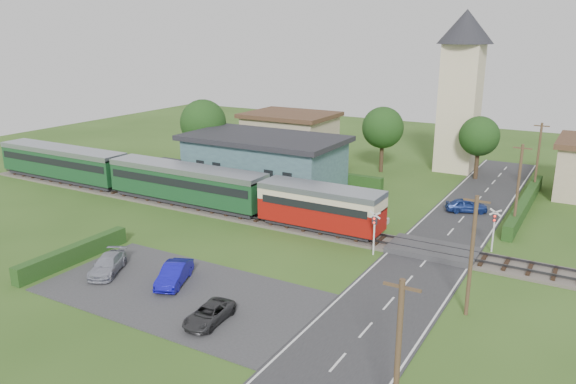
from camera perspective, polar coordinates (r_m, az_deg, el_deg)
The scene contains 31 objects.
ground at distance 43.58m, azimuth 0.98°, elevation -4.60°, with size 120.00×120.00×0.00m, color #2D4C19.
railway_track at distance 45.20m, azimuth 2.22°, elevation -3.69°, with size 76.00×3.20×0.49m.
road at distance 40.05m, azimuth 13.68°, elevation -6.97°, with size 6.00×70.00×0.05m, color #28282B.
car_park at distance 35.33m, azimuth -10.87°, elevation -10.00°, with size 17.00×9.00×0.08m, color #333335.
crossing_deck at distance 41.77m, azimuth 14.50°, elevation -5.76°, with size 6.20×3.40×0.45m, color #333335.
platform at distance 52.78m, azimuth -5.78°, elevation -0.70°, with size 30.00×3.00×0.45m, color gray.
equipment_hut at distance 57.29m, azimuth -12.34°, elevation 1.93°, with size 2.30×2.30×2.55m.
station_building at distance 56.78m, azimuth -2.44°, elevation 3.15°, with size 16.00×9.00×5.30m.
train at distance 53.47m, azimuth -12.93°, elevation 1.37°, with size 43.20×2.90×3.40m.
church_tower at distance 65.55m, azimuth 17.24°, elevation 10.87°, with size 6.00×6.00×17.60m.
house_west at distance 71.04m, azimuth 0.22°, elevation 5.88°, with size 10.80×8.80×5.50m.
hedge_carpark at distance 41.54m, azimuth -20.97°, elevation -5.91°, with size 0.80×9.00×1.20m, color #193814.
hedge_roadside at distance 54.03m, azimuth 22.93°, elevation -1.11°, with size 0.80×18.00×1.20m, color #193814.
hedge_station at distance 61.00m, azimuth -0.15°, elevation 2.11°, with size 22.00×0.80×1.30m, color #193814.
tree_a at distance 64.40m, azimuth -8.61°, elevation 6.97°, with size 5.20×5.20×8.00m.
tree_b at distance 63.42m, azimuth 9.61°, elevation 6.45°, with size 4.60×4.60×7.34m.
tree_c at distance 62.72m, azimuth 18.85°, elevation 5.37°, with size 4.20×4.20×6.78m.
utility_pole_a at distance 21.95m, azimuth 11.05°, elevation -16.71°, with size 1.40×0.22×7.00m.
utility_pole_b at distance 32.40m, azimuth 18.15°, elevation -6.07°, with size 1.40×0.22×7.00m.
utility_pole_c at distance 47.49m, azimuth 22.33°, elevation 0.51°, with size 1.40×0.22×7.00m.
utility_pole_d at distance 59.12m, azimuth 24.04°, elevation 3.20°, with size 1.40×0.22×7.00m.
crossing_signal_near at distance 39.97m, azimuth 8.77°, elevation -3.48°, with size 0.84×0.28×3.28m.
crossing_signal_far at distance 42.64m, azimuth 20.22°, elevation -3.06°, with size 0.84×0.28×3.28m.
streetlamp_west at distance 70.67m, azimuth -6.78°, elevation 5.92°, with size 0.30×0.30×5.15m.
streetlamp_east at distance 63.98m, azimuth 26.11°, elevation 3.31°, with size 0.30×0.30×5.15m.
car_on_road at distance 51.57m, azimuth 17.68°, elevation -1.30°, with size 1.43×3.55×1.21m, color navy.
car_park_blue at distance 36.24m, azimuth -11.49°, elevation -8.15°, with size 1.36×3.89×1.28m, color #110EA0.
car_park_silver at distance 38.90m, azimuth -17.86°, elevation -7.02°, with size 1.60×3.93×1.14m, color #9B9DAC.
car_park_dark at distance 31.50m, azimuth -8.03°, elevation -12.18°, with size 1.62×3.51×0.97m, color #2D2D2F.
pedestrian_near at distance 48.72m, azimuth 0.65°, elevation -0.78°, with size 0.59×0.38×1.61m, color gray.
pedestrian_far at distance 57.26m, azimuth -11.75°, elevation 1.47°, with size 0.79×0.62×1.64m, color gray.
Camera 1 is at (19.75, -35.66, 15.42)m, focal length 35.00 mm.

